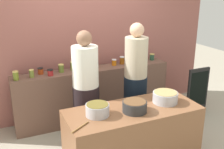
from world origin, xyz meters
name	(u,v)px	position (x,y,z in m)	size (l,w,h in m)	color
storefront_wall	(86,31)	(0.00, 1.45, 1.50)	(4.80, 0.12, 3.00)	#9B5951
display_shelf	(94,94)	(0.00, 1.10, 0.46)	(2.70, 0.36, 0.93)	brown
prep_table	(132,137)	(0.00, -0.30, 0.40)	(1.70, 0.70, 0.80)	brown
preserve_jar_0	(16,76)	(-1.25, 1.04, 0.99)	(0.09, 0.09, 0.14)	olive
preserve_jar_1	(32,73)	(-1.02, 1.07, 0.99)	(0.08, 0.08, 0.12)	olive
preserve_jar_2	(41,71)	(-0.87, 1.17, 0.98)	(0.09, 0.09, 0.10)	#A63C17
preserve_jar_3	(50,72)	(-0.74, 1.03, 0.98)	(0.09, 0.09, 0.10)	#AC2627
preserve_jar_4	(61,68)	(-0.55, 1.13, 0.99)	(0.09, 0.09, 0.13)	olive
preserve_jar_5	(73,66)	(-0.34, 1.16, 1.00)	(0.08, 0.08, 0.15)	olive
preserve_jar_6	(96,64)	(0.05, 1.12, 1.00)	(0.07, 0.07, 0.14)	yellow
preserve_jar_7	(114,62)	(0.39, 1.14, 0.98)	(0.08, 0.08, 0.11)	orange
preserve_jar_8	(122,60)	(0.55, 1.16, 0.99)	(0.09, 0.09, 0.14)	#8D4911
preserve_jar_9	(141,59)	(0.91, 1.11, 0.99)	(0.09, 0.09, 0.13)	#4F2253
preserve_jar_10	(152,57)	(1.18, 1.17, 0.99)	(0.09, 0.09, 0.12)	#274B34
cooking_pot_left	(97,110)	(-0.47, -0.28, 0.87)	(0.28, 0.28, 0.14)	#B7B7BC
cooking_pot_center	(135,106)	(-0.02, -0.37, 0.86)	(0.30, 0.30, 0.14)	#2D2D2D
cooking_pot_right	(165,97)	(0.48, -0.29, 0.87)	(0.33, 0.33, 0.14)	#B7B7BC
wooden_spoon	(80,127)	(-0.75, -0.48, 0.80)	(0.02, 0.02, 0.28)	#9E703D
cook_with_tongs	(86,96)	(-0.39, 0.38, 0.77)	(0.38, 0.38, 1.70)	black
cook_in_cap	(135,87)	(0.39, 0.35, 0.80)	(0.35, 0.35, 1.76)	black
chalkboard_sign	(198,91)	(1.80, 0.55, 0.43)	(0.44, 0.05, 0.86)	black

